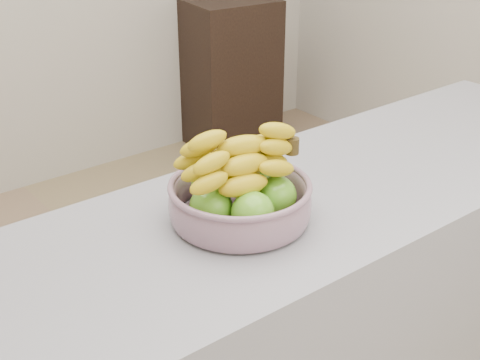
{
  "coord_description": "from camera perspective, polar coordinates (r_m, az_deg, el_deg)",
  "views": [
    {
      "loc": [
        -1.07,
        -1.28,
        1.65
      ],
      "look_at": [
        -0.27,
        -0.25,
        1.0
      ],
      "focal_mm": 50.0,
      "sensor_mm": 36.0,
      "label": 1
    }
  ],
  "objects": [
    {
      "name": "fruit_bowl",
      "position": [
        1.47,
        -0.01,
        -1.29
      ],
      "size": [
        0.32,
        0.32,
        0.2
      ],
      "rotation": [
        0.0,
        0.0,
        -0.32
      ],
      "color": "#8E97AA",
      "rests_on": "counter"
    },
    {
      "name": "counter",
      "position": [
        1.91,
        6.49,
        -12.74
      ],
      "size": [
        2.0,
        0.6,
        0.9
      ],
      "primitive_type": "cube",
      "color": "gray",
      "rests_on": "ground"
    },
    {
      "name": "cabinet",
      "position": [
        4.03,
        -0.75,
        8.96
      ],
      "size": [
        0.53,
        0.45,
        0.89
      ],
      "primitive_type": "cube",
      "rotation": [
        0.0,
        0.0,
        -0.11
      ],
      "color": "black",
      "rests_on": "ground"
    }
  ]
}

